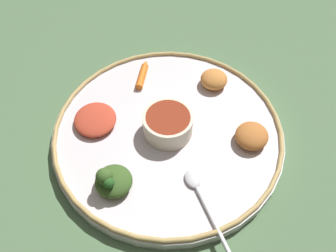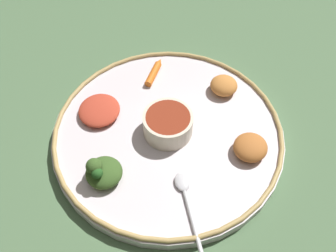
{
  "view_description": "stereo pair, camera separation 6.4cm",
  "coord_description": "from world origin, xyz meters",
  "px_view_note": "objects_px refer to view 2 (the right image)",
  "views": [
    {
      "loc": [
        0.2,
        0.33,
        0.55
      ],
      "look_at": [
        0.0,
        0.0,
        0.04
      ],
      "focal_mm": 39.64,
      "sensor_mm": 36.0,
      "label": 1
    },
    {
      "loc": [
        0.15,
        0.36,
        0.55
      ],
      "look_at": [
        0.0,
        0.0,
        0.04
      ],
      "focal_mm": 39.64,
      "sensor_mm": 36.0,
      "label": 2
    }
  ],
  "objects_px": {
    "carrot_near_spoon": "(154,72)",
    "spoon": "(189,206)",
    "center_bowl": "(168,124)",
    "greens_pile": "(102,172)"
  },
  "relations": [
    {
      "from": "spoon",
      "to": "greens_pile",
      "type": "bearing_deg",
      "value": -43.47
    },
    {
      "from": "center_bowl",
      "to": "greens_pile",
      "type": "bearing_deg",
      "value": 19.53
    },
    {
      "from": "spoon",
      "to": "greens_pile",
      "type": "xyz_separation_m",
      "value": [
        0.1,
        -0.1,
        0.02
      ]
    },
    {
      "from": "center_bowl",
      "to": "spoon",
      "type": "height_order",
      "value": "center_bowl"
    },
    {
      "from": "center_bowl",
      "to": "greens_pile",
      "type": "xyz_separation_m",
      "value": [
        0.13,
        0.05,
        -0.0
      ]
    },
    {
      "from": "center_bowl",
      "to": "carrot_near_spoon",
      "type": "relative_size",
      "value": 1.34
    },
    {
      "from": "greens_pile",
      "to": "carrot_near_spoon",
      "type": "distance_m",
      "value": 0.25
    },
    {
      "from": "spoon",
      "to": "carrot_near_spoon",
      "type": "relative_size",
      "value": 2.71
    },
    {
      "from": "greens_pile",
      "to": "carrot_near_spoon",
      "type": "height_order",
      "value": "greens_pile"
    },
    {
      "from": "carrot_near_spoon",
      "to": "spoon",
      "type": "bearing_deg",
      "value": 79.15
    }
  ]
}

